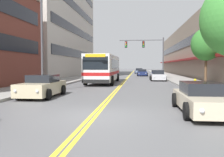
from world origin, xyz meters
TOP-DOWN VIEW (x-y plane):
  - ground_plane at (0.00, 37.00)m, footprint 240.00×240.00m
  - sidewalk_left at (-7.40, 37.00)m, footprint 3.79×106.00m
  - sidewalk_right at (7.40, 37.00)m, footprint 3.79×106.00m
  - centre_line at (0.00, 37.00)m, footprint 0.34×106.00m
  - storefront_row_right at (13.52, 37.00)m, footprint 9.10×68.00m
  - city_bus at (-2.18, 18.73)m, footprint 2.95×11.50m
  - car_red_parked_left_mid at (-4.35, 33.21)m, footprint 1.99×4.64m
  - car_beige_parked_left_far at (-4.25, 5.45)m, footprint 2.02×4.60m
  - car_champagne_parked_right_foreground at (4.36, 0.98)m, footprint 2.03×4.88m
  - car_silver_parked_right_mid at (4.28, 23.84)m, footprint 2.00×4.76m
  - car_navy_moving_lead at (2.49, 38.76)m, footprint 2.02×4.71m
  - car_slate_blue_moving_second at (1.94, 52.18)m, footprint 2.14×4.31m
  - traffic_signal_mast at (3.00, 26.18)m, footprint 6.24×0.38m
  - street_lamp_left_near at (-4.97, 8.11)m, footprint 2.46×0.28m
  - street_tree_right_mid at (7.88, 14.12)m, footprint 2.72×2.72m
  - fire_hydrant at (5.95, 9.56)m, footprint 0.30×0.22m

SIDE VIEW (x-z plane):
  - ground_plane at x=0.00m, z-range 0.00..0.00m
  - centre_line at x=0.00m, z-range 0.00..0.01m
  - sidewalk_left at x=-7.40m, z-range 0.00..0.17m
  - sidewalk_right at x=7.40m, z-range 0.00..0.17m
  - fire_hydrant at x=5.95m, z-range 0.17..0.98m
  - car_champagne_parked_right_foreground at x=4.36m, z-range -0.04..1.22m
  - car_red_parked_left_mid at x=-4.35m, z-range -0.04..1.23m
  - car_navy_moving_lead at x=2.49m, z-range -0.03..1.25m
  - car_slate_blue_moving_second at x=1.94m, z-range -0.06..1.29m
  - car_silver_parked_right_mid at x=4.28m, z-range -0.06..1.33m
  - car_beige_parked_left_far at x=-4.25m, z-range -0.04..1.34m
  - city_bus at x=-2.18m, z-range 0.20..3.28m
  - street_tree_right_mid at x=7.88m, z-range 1.28..6.51m
  - traffic_signal_mast at x=3.00m, z-range 1.28..7.21m
  - storefront_row_right at x=13.52m, z-range 0.00..9.29m
  - street_lamp_left_near at x=-4.97m, z-range 0.78..9.22m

